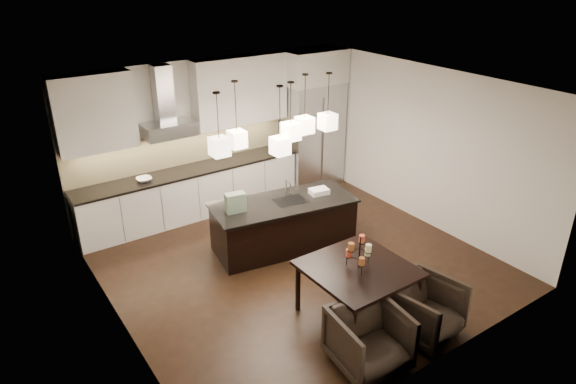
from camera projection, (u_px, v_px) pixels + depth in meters
floor at (295, 262)px, 8.18m from camera, size 5.50×5.50×0.02m
ceiling at (296, 87)px, 7.00m from camera, size 5.50×5.50×0.02m
wall_back at (211, 133)px, 9.65m from camera, size 5.50×0.02×2.80m
wall_front at (444, 266)px, 5.52m from camera, size 5.50×0.02×2.80m
wall_left at (109, 233)px, 6.17m from camera, size 0.02×5.50×2.80m
wall_right at (424, 146)px, 9.01m from camera, size 0.02×5.50×2.80m
refrigerator at (312, 135)px, 10.59m from camera, size 1.20×0.72×2.15m
fridge_panel at (313, 66)px, 10.00m from camera, size 1.26×0.72×0.65m
lower_cabinets at (192, 193)px, 9.49m from camera, size 4.21×0.62×0.88m
countertop at (190, 170)px, 9.29m from camera, size 4.21×0.66×0.04m
backsplash at (182, 148)px, 9.38m from camera, size 4.21×0.02×0.63m
upper_cab_left at (94, 113)px, 8.10m from camera, size 1.25×0.35×1.25m
upper_cab_right at (240, 90)px, 9.47m from camera, size 1.85×0.35×1.25m
hood_canopy at (169, 129)px, 8.83m from camera, size 0.90×0.52×0.24m
hood_chimney at (163, 93)px, 8.66m from camera, size 0.30×0.28×0.96m
fruit_bowl at (144, 179)px, 8.78m from camera, size 0.28×0.28×0.06m
island_body at (284, 225)px, 8.45m from camera, size 2.37×1.26×0.79m
island_top at (284, 203)px, 8.28m from camera, size 2.45×1.34×0.04m
faucet at (286, 189)px, 8.31m from camera, size 0.12×0.23×0.34m
tote_bag at (235, 203)px, 7.89m from camera, size 0.33×0.21×0.31m
food_container at (319, 191)px, 8.52m from camera, size 0.34×0.26×0.09m
dining_table at (357, 292)px, 6.79m from camera, size 1.29×1.29×0.77m
candelabra at (360, 252)px, 6.54m from camera, size 0.37×0.37×0.45m
candle_a at (368, 252)px, 6.63m from camera, size 0.08×0.08×0.10m
candle_b at (349, 253)px, 6.61m from camera, size 0.08×0.08×0.10m
candle_c at (362, 261)px, 6.43m from camera, size 0.08×0.08×0.10m
candle_d at (362, 239)px, 6.62m from camera, size 0.08×0.08×0.10m
candle_e at (351, 247)px, 6.44m from camera, size 0.08×0.08×0.10m
candle_f at (369, 248)px, 6.40m from camera, size 0.08×0.08×0.10m
armchair_left at (369, 339)px, 5.97m from camera, size 0.89×0.91×0.75m
armchair_right at (426, 309)px, 6.47m from camera, size 0.94×0.96×0.75m
pendant_a at (219, 147)px, 7.09m from camera, size 0.24×0.24×0.26m
pendant_b at (237, 139)px, 7.76m from camera, size 0.24×0.24×0.26m
pendant_c at (291, 131)px, 7.64m from camera, size 0.24×0.24×0.26m
pendant_d at (305, 125)px, 8.15m from camera, size 0.24×0.24×0.26m
pendant_e at (328, 122)px, 8.23m from camera, size 0.24×0.24×0.26m
pendant_f at (280, 146)px, 7.48m from camera, size 0.24×0.24×0.26m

